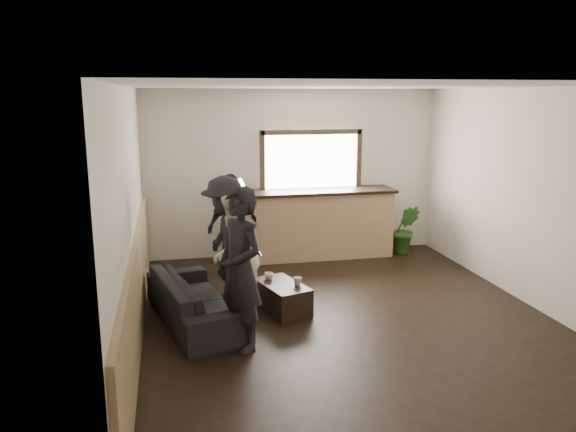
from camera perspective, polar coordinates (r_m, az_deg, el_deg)
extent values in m
cube|color=black|center=(7.10, 5.88, -10.25)|extent=(5.00, 6.00, 0.01)
cube|color=silver|center=(6.56, 6.42, 12.98)|extent=(5.00, 6.00, 0.01)
cube|color=silver|center=(9.54, 0.52, 4.39)|extent=(5.00, 0.01, 2.80)
cube|color=silver|center=(4.05, 19.56, -7.38)|extent=(5.00, 0.01, 2.80)
cube|color=silver|center=(6.38, -15.74, -0.06)|extent=(0.01, 6.00, 2.80)
cube|color=silver|center=(7.83, 23.80, 1.59)|extent=(0.01, 6.00, 2.80)
cube|color=tan|center=(6.60, -15.04, -7.27)|extent=(0.06, 5.90, 1.10)
cube|color=tan|center=(9.46, 2.70, -0.93)|extent=(2.60, 0.60, 1.10)
cube|color=black|center=(9.35, 2.74, 2.50)|extent=(2.70, 0.68, 0.05)
cube|color=white|center=(9.55, 2.34, 5.59)|extent=(1.60, 0.06, 0.90)
cube|color=#3F3326|center=(9.48, 2.41, 8.51)|extent=(1.72, 0.08, 0.08)
cube|color=#3F3326|center=(9.35, -2.63, 5.44)|extent=(0.08, 0.08, 1.06)
cube|color=#3F3326|center=(9.76, 7.18, 5.65)|extent=(0.08, 0.08, 1.06)
imported|color=black|center=(6.93, -9.36, -8.38)|extent=(1.20, 2.08, 0.57)
cube|color=black|center=(7.22, -0.61, -8.24)|extent=(0.67, 0.90, 0.36)
imported|color=silver|center=(7.32, -1.97, -6.11)|extent=(0.12, 0.12, 0.09)
imported|color=silver|center=(7.10, 0.99, -6.65)|extent=(0.15, 0.15, 0.10)
imported|color=#2D6623|center=(9.89, 11.80, -1.33)|extent=(0.57, 0.51, 0.86)
imported|color=black|center=(6.01, -4.86, -5.44)|extent=(0.67, 0.77, 1.77)
cube|color=black|center=(6.08, -3.17, -3.53)|extent=(0.11, 0.11, 0.12)
cube|color=silver|center=(6.08, -3.16, -3.51)|extent=(0.10, 0.09, 0.11)
imported|color=beige|center=(6.78, -5.42, -4.22)|extent=(0.83, 0.93, 1.59)
cube|color=black|center=(6.65, -3.62, -1.79)|extent=(0.11, 0.10, 0.12)
cube|color=silver|center=(6.64, -3.61, -1.77)|extent=(0.09, 0.09, 0.11)
imported|color=black|center=(7.47, -6.34, -2.33)|extent=(0.76, 1.15, 1.68)
cube|color=black|center=(7.46, -4.74, -0.25)|extent=(0.10, 0.08, 0.12)
cube|color=silver|center=(7.45, -4.74, -0.23)|extent=(0.08, 0.07, 0.11)
imported|color=black|center=(8.51, -5.63, -0.90)|extent=(0.97, 0.82, 1.56)
cube|color=black|center=(8.21, -4.74, 3.39)|extent=(0.11, 0.12, 0.12)
cube|color=silver|center=(8.21, -4.74, 3.41)|extent=(0.10, 0.10, 0.11)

